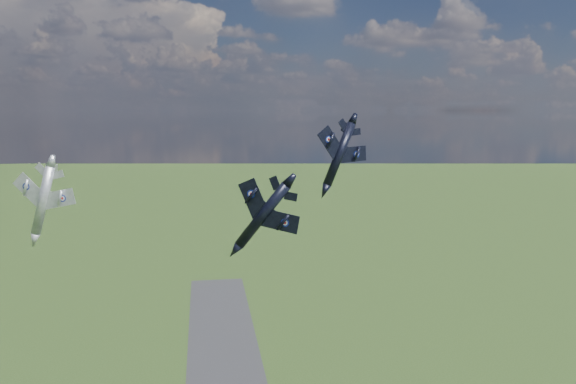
{
  "coord_description": "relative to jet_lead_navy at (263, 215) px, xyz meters",
  "views": [
    {
      "loc": [
        -6.75,
        -54.92,
        93.47
      ],
      "look_at": [
        4.05,
        15.23,
        83.16
      ],
      "focal_mm": 35.0,
      "sensor_mm": 36.0,
      "label": 1
    }
  ],
  "objects": [
    {
      "name": "jet_lead_navy",
      "position": [
        0.0,
        0.0,
        0.0
      ],
      "size": [
        13.99,
        16.16,
        8.21
      ],
      "primitive_type": null,
      "rotation": [
        0.0,
        0.67,
        -0.41
      ],
      "color": "black"
    },
    {
      "name": "jet_high_navy",
      "position": [
        14.61,
        20.38,
        5.75
      ],
      "size": [
        15.16,
        17.58,
        7.29
      ],
      "primitive_type": null,
      "rotation": [
        0.0,
        0.44,
        0.33
      ],
      "color": "black"
    },
    {
      "name": "jet_left_silver",
      "position": [
        -29.78,
        16.51,
        -0.04
      ],
      "size": [
        13.89,
        16.36,
        5.66
      ],
      "primitive_type": null,
      "rotation": [
        0.0,
        0.29,
        -0.27
      ],
      "color": "#9C9FA6"
    }
  ]
}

